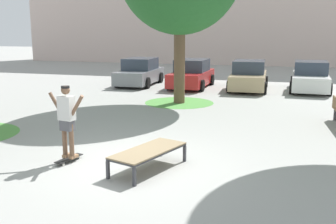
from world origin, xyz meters
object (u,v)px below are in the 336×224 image
(skate_box, at_px, (149,151))
(skater, at_px, (67,117))
(car_red, at_px, (192,75))
(car_grey, at_px, (140,73))
(car_tan, at_px, (249,76))
(car_white, at_px, (310,77))
(skateboard, at_px, (69,159))

(skate_box, height_order, skater, skater)
(skater, distance_m, car_red, 13.06)
(car_grey, distance_m, car_tan, 6.07)
(skate_box, distance_m, car_grey, 14.16)
(car_white, bearing_deg, skate_box, -106.57)
(car_grey, height_order, car_red, same)
(car_white, bearing_deg, skater, -113.88)
(car_tan, bearing_deg, skater, -102.60)
(car_grey, bearing_deg, skater, -76.58)
(skateboard, height_order, skater, skater)
(car_grey, bearing_deg, skateboard, -76.59)
(car_white, bearing_deg, car_tan, -172.38)
(car_red, distance_m, car_white, 6.08)
(skater, bearing_deg, skateboard, -100.14)
(car_grey, distance_m, car_white, 9.11)
(skate_box, relative_size, skater, 1.21)
(car_grey, relative_size, car_white, 1.00)
(car_grey, height_order, car_tan, same)
(skateboard, xyz_separation_m, car_tan, (2.91, 13.03, 0.61))
(skate_box, distance_m, car_red, 13.21)
(skate_box, xyz_separation_m, car_grey, (-5.11, 13.21, 0.28))
(skate_box, relative_size, car_grey, 0.48)
(skate_box, distance_m, car_tan, 13.05)
(skateboard, relative_size, car_tan, 0.19)
(skateboard, distance_m, car_red, 13.07)
(skateboard, relative_size, skater, 0.49)
(skater, distance_m, car_grey, 13.60)
(skater, height_order, car_tan, skater)
(car_tan, bearing_deg, car_white, 7.62)
(car_tan, bearing_deg, car_red, 179.49)
(skater, xyz_separation_m, car_white, (5.95, 13.44, -0.38))
(car_red, bearing_deg, car_white, 3.58)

